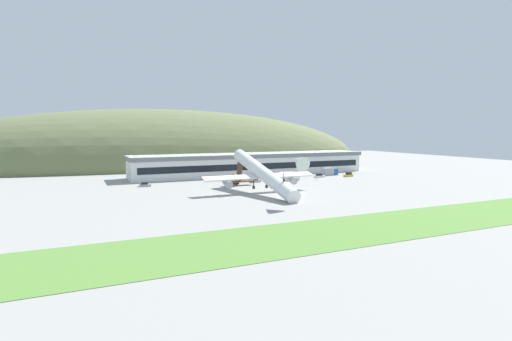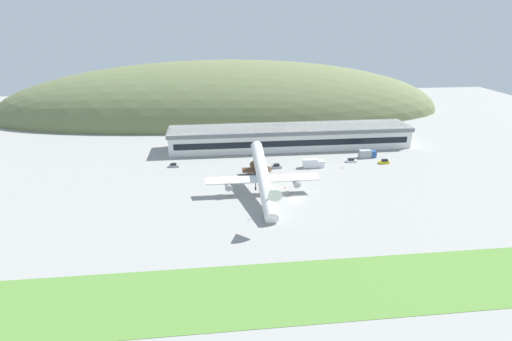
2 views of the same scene
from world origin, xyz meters
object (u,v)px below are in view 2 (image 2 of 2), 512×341
object	(u,v)px
terminal_building	(290,136)
traffic_cone_1	(285,188)
cargo_airplane	(263,177)
traffic_cone_0	(342,167)
service_car_0	(174,165)
service_car_1	(384,162)
service_car_2	(277,166)
service_car_3	(351,161)
fuel_truck	(367,154)
box_truck	(313,163)

from	to	relation	value
terminal_building	traffic_cone_1	xyz separation A→B (m)	(-10.21, -44.11, -4.91)
cargo_airplane	traffic_cone_0	bearing A→B (deg)	31.04
service_car_0	service_car_1	xyz separation A→B (m)	(81.30, -5.32, 0.11)
service_car_2	traffic_cone_0	world-z (taller)	service_car_2
service_car_3	traffic_cone_0	bearing A→B (deg)	-131.99
terminal_building	service_car_1	xyz separation A→B (m)	(32.65, -24.61, -4.49)
fuel_truck	service_car_0	bearing A→B (deg)	-178.37
traffic_cone_0	terminal_building	bearing A→B (deg)	117.96
terminal_building	service_car_1	size ratio (longest dim) A/B	25.75
cargo_airplane	traffic_cone_1	world-z (taller)	cargo_airplane
service_car_2	box_truck	size ratio (longest dim) A/B	0.49
traffic_cone_1	box_truck	bearing A→B (deg)	52.63
fuel_truck	traffic_cone_0	distance (m)	17.51
service_car_3	service_car_2	bearing A→B (deg)	-173.64
box_truck	traffic_cone_1	distance (m)	23.28
fuel_truck	traffic_cone_1	world-z (taller)	fuel_truck
cargo_airplane	traffic_cone_1	xyz separation A→B (m)	(7.97, 3.57, -5.52)
terminal_building	service_car_3	size ratio (longest dim) A/B	24.29
terminal_building	box_truck	xyz separation A→B (m)	(3.90, -25.63, -3.63)
service_car_0	box_truck	world-z (taller)	box_truck
service_car_1	traffic_cone_0	xyz separation A→B (m)	(-17.87, -3.23, -0.42)
terminal_building	box_truck	world-z (taller)	terminal_building
service_car_1	fuel_truck	xyz separation A→B (m)	(-4.09, 7.51, 0.83)
service_car_0	traffic_cone_0	xyz separation A→B (m)	(63.43, -8.55, -0.31)
fuel_truck	service_car_3	bearing A→B (deg)	-151.26
terminal_building	service_car_1	world-z (taller)	terminal_building
cargo_airplane	service_car_2	size ratio (longest dim) A/B	12.24
traffic_cone_0	service_car_0	bearing A→B (deg)	172.32
service_car_3	box_truck	world-z (taller)	box_truck
terminal_building	traffic_cone_0	bearing A→B (deg)	-62.04
service_car_1	service_car_2	xyz separation A→B (m)	(-42.52, -0.31, -0.02)
service_car_2	fuel_truck	world-z (taller)	fuel_truck
cargo_airplane	traffic_cone_1	distance (m)	10.33
terminal_building	box_truck	distance (m)	26.18
cargo_airplane	service_car_1	distance (m)	56.05
terminal_building	traffic_cone_0	world-z (taller)	terminal_building
service_car_1	fuel_truck	world-z (taller)	fuel_truck
box_truck	service_car_1	bearing A→B (deg)	2.03
service_car_2	service_car_3	world-z (taller)	service_car_2
cargo_airplane	service_car_1	world-z (taller)	cargo_airplane
service_car_2	box_truck	xyz separation A→B (m)	(13.77, -0.71, 0.89)
terminal_building	service_car_2	size ratio (longest dim) A/B	26.38
service_car_3	traffic_cone_0	distance (m)	8.47
box_truck	traffic_cone_0	size ratio (longest dim) A/B	14.05
fuel_truck	traffic_cone_1	bearing A→B (deg)	-145.13
box_truck	traffic_cone_0	xyz separation A→B (m)	(10.88, -2.21, -1.29)
cargo_airplane	service_car_3	world-z (taller)	cargo_airplane
service_car_1	traffic_cone_1	xyz separation A→B (m)	(-42.86, -19.50, -0.42)
fuel_truck	traffic_cone_0	bearing A→B (deg)	-142.06
service_car_3	box_truck	xyz separation A→B (m)	(-16.54, -4.08, 0.98)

